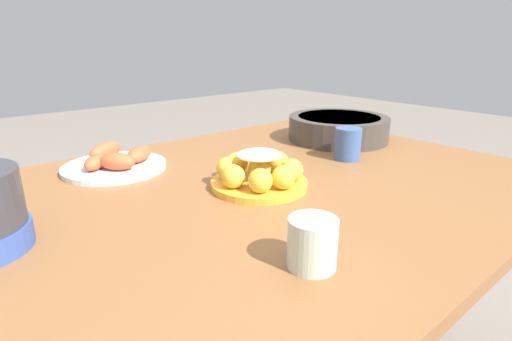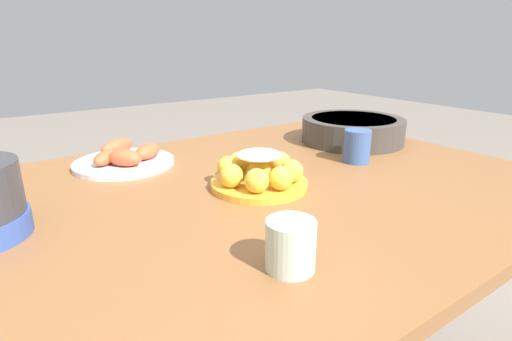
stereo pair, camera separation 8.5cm
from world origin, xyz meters
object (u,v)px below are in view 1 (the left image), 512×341
Objects in this scene: serving_bowl at (338,127)px; cup_far at (348,144)px; cake_plate at (259,173)px; dining_table at (253,218)px; cup_near at (312,243)px; seafood_platter at (115,162)px.

cup_far is at bearing -135.10° from serving_bowl.
serving_bowl is at bearing 18.70° from cake_plate.
dining_table is at bearing 118.91° from cake_plate.
cake_plate is 2.88× the size of cup_near.
cup_far is (-0.17, -0.17, 0.00)m from serving_bowl.
cup_near is at bearing -144.25° from serving_bowl.
cup_far reaches higher than cake_plate.
cup_near is at bearing -115.71° from dining_table.
serving_bowl is 3.66× the size of cup_far.
seafood_platter is 0.67m from cup_near.
cup_far reaches higher than serving_bowl.
seafood_platter is (-0.72, 0.18, -0.02)m from serving_bowl.
cup_far is at bearing 32.17° from cup_near.
dining_table is 18.26× the size of cup_near.
seafood_platter is (-0.20, 0.34, 0.11)m from dining_table.
cup_near is (-0.68, -0.49, -0.00)m from serving_bowl.
cup_near is at bearing -117.86° from cake_plate.
dining_table is at bearing -163.00° from serving_bowl.
cake_plate is 0.36m from cup_near.
dining_table is 5.36× the size of seafood_platter.
cake_plate is 0.68× the size of serving_bowl.
seafood_platter is (-0.21, 0.35, -0.01)m from cake_plate.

